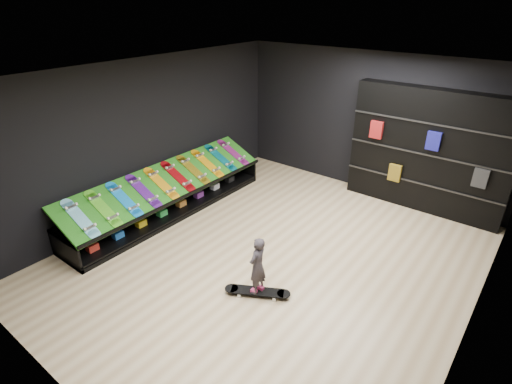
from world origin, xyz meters
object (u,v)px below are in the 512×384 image
Objects in this scene: display_rack at (170,201)px; back_shelving at (428,152)px; child at (257,276)px; floor_skateboard at (257,293)px.

display_rack is 5.23m from back_shelving.
floor_skateboard is at bearing 0.00° from child.
back_shelving is 3.12× the size of floor_skateboard.
display_rack reaches higher than floor_skateboard.
display_rack is at bearing -139.74° from back_shelving.
child is at bearing -17.32° from display_rack.
child is (-0.98, -4.24, -0.86)m from back_shelving.
display_rack is at bearing -111.44° from child.
display_rack is 3.09m from child.
floor_skateboard is 1.80× the size of child.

